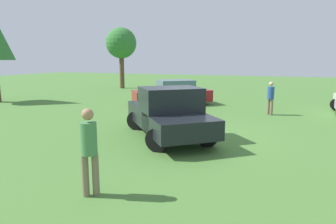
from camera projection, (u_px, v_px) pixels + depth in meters
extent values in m
plane|color=#477533|center=(193.00, 136.00, 10.62)|extent=(80.00, 80.00, 0.00)
cylinder|color=black|center=(136.00, 120.00, 11.51)|extent=(0.73, 0.22, 0.73)
cylinder|color=black|center=(176.00, 118.00, 12.02)|extent=(0.73, 0.22, 0.73)
cylinder|color=black|center=(158.00, 140.00, 8.77)|extent=(0.73, 0.22, 0.73)
cylinder|color=black|center=(207.00, 135.00, 9.27)|extent=(0.73, 0.22, 0.73)
cube|color=black|center=(157.00, 111.00, 11.62)|extent=(2.64, 2.63, 0.64)
cube|color=black|center=(171.00, 108.00, 10.01)|extent=(2.41, 2.35, 1.40)
cube|color=slate|center=(171.00, 95.00, 9.93)|extent=(2.16, 2.08, 0.48)
cube|color=black|center=(180.00, 125.00, 9.22)|extent=(2.88, 2.92, 0.60)
cube|color=silver|center=(151.00, 114.00, 12.47)|extent=(1.51, 1.25, 0.16)
cylinder|color=black|center=(150.00, 102.00, 16.62)|extent=(0.68, 0.20, 0.68)
cylinder|color=black|center=(145.00, 99.00, 17.98)|extent=(0.68, 0.20, 0.68)
cylinder|color=black|center=(200.00, 100.00, 17.48)|extent=(0.68, 0.20, 0.68)
cylinder|color=black|center=(191.00, 97.00, 18.84)|extent=(0.68, 0.20, 0.68)
cube|color=maroon|center=(172.00, 96.00, 17.69)|extent=(4.67, 4.13, 0.68)
cube|color=slate|center=(176.00, 85.00, 17.64)|extent=(2.51, 2.41, 0.60)
cylinder|color=#7A6B51|center=(85.00, 176.00, 5.89)|extent=(0.14, 0.14, 0.86)
cylinder|color=#7A6B51|center=(96.00, 175.00, 5.95)|extent=(0.14, 0.14, 0.86)
cylinder|color=#477F4C|center=(89.00, 138.00, 5.79)|extent=(0.45, 0.45, 0.65)
sphere|color=#A87A56|center=(88.00, 114.00, 5.70)|extent=(0.23, 0.23, 0.23)
cylinder|color=#7A6B51|center=(268.00, 107.00, 14.64)|extent=(0.14, 0.14, 0.79)
cylinder|color=#7A6B51|center=(272.00, 107.00, 14.47)|extent=(0.14, 0.14, 0.79)
cylinder|color=#284C93|center=(271.00, 93.00, 14.43)|extent=(0.45, 0.45, 0.59)
sphere|color=#D8AD84|center=(271.00, 84.00, 14.35)|extent=(0.21, 0.21, 0.21)
cylinder|color=brown|center=(122.00, 70.00, 27.67)|extent=(0.43, 0.43, 3.32)
sphere|color=#337533|center=(121.00, 43.00, 27.23)|extent=(2.81, 2.81, 2.81)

